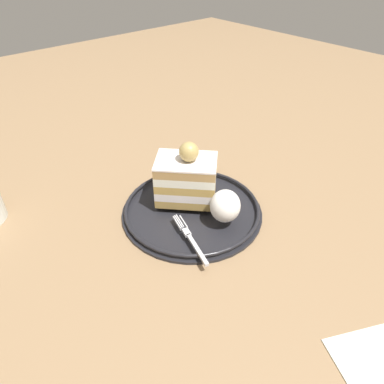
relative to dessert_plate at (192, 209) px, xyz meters
name	(u,v)px	position (x,y,z in m)	size (l,w,h in m)	color
ground_plane	(193,222)	(-0.01, -0.02, -0.01)	(2.40, 2.40, 0.00)	#8E6F4D
dessert_plate	(192,209)	(0.00, 0.00, 0.00)	(0.24, 0.24, 0.01)	black
cake_slice	(186,178)	(0.01, 0.02, 0.05)	(0.12, 0.12, 0.11)	tan
whipped_cream_dollop	(225,206)	(0.02, -0.06, 0.04)	(0.05, 0.05, 0.06)	white
fork	(190,238)	(-0.06, -0.06, 0.01)	(0.04, 0.11, 0.00)	silver
folded_napkin	(382,353)	(0.00, -0.34, -0.01)	(0.12, 0.06, 0.00)	white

